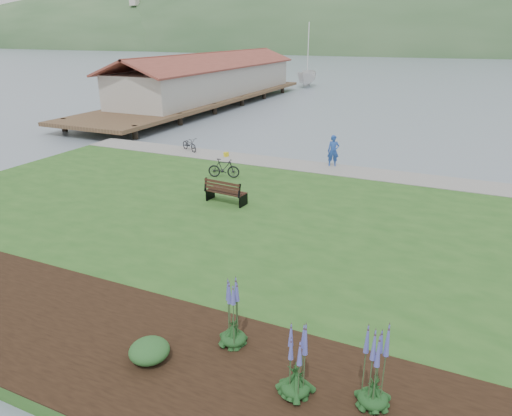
% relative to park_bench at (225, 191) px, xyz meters
% --- Properties ---
extents(ground, '(600.00, 600.00, 0.00)m').
position_rel_park_bench_xyz_m(ground, '(3.55, 0.19, -0.96)').
color(ground, slate).
rests_on(ground, ground).
extents(lawn, '(34.00, 20.00, 0.40)m').
position_rel_park_bench_xyz_m(lawn, '(3.55, -1.81, -0.76)').
color(lawn, '#27541D').
rests_on(lawn, ground).
extents(shoreline_path, '(34.00, 2.20, 0.03)m').
position_rel_park_bench_xyz_m(shoreline_path, '(3.55, 7.09, -0.54)').
color(shoreline_path, gray).
rests_on(shoreline_path, lawn).
extents(garden_bed, '(24.00, 4.40, 0.04)m').
position_rel_park_bench_xyz_m(garden_bed, '(6.55, -9.61, -0.54)').
color(garden_bed, black).
rests_on(garden_bed, lawn).
extents(pier_pavilion, '(8.00, 36.00, 5.40)m').
position_rel_park_bench_xyz_m(pier_pavilion, '(-16.45, 27.72, 1.69)').
color(pier_pavilion, '#4C3826').
rests_on(pier_pavilion, ground).
extents(park_bench, '(1.86, 0.91, 1.12)m').
position_rel_park_bench_xyz_m(park_bench, '(0.00, 0.00, 0.00)').
color(park_bench, black).
rests_on(park_bench, lawn).
extents(person, '(0.88, 0.73, 2.06)m').
position_rel_park_bench_xyz_m(person, '(2.70, 7.69, 0.48)').
color(person, '#22469F').
rests_on(person, lawn).
extents(bicycle_a, '(1.28, 1.71, 0.85)m').
position_rel_park_bench_xyz_m(bicycle_a, '(-6.46, 7.39, -0.13)').
color(bicycle_a, black).
rests_on(bicycle_a, lawn).
extents(bicycle_b, '(0.87, 1.71, 0.99)m').
position_rel_park_bench_xyz_m(bicycle_b, '(-1.85, 3.35, -0.06)').
color(bicycle_b, black).
rests_on(bicycle_b, lawn).
extents(sailboat, '(11.83, 11.99, 27.69)m').
position_rel_park_bench_xyz_m(sailboat, '(-12.30, 48.19, -0.96)').
color(sailboat, silver).
rests_on(sailboat, ground).
extents(pannier, '(0.27, 0.32, 0.29)m').
position_rel_park_bench_xyz_m(pannier, '(-3.67, 7.04, -0.41)').
color(pannier, gold).
rests_on(pannier, lawn).
extents(echium_0, '(0.62, 0.62, 1.85)m').
position_rel_park_bench_xyz_m(echium_0, '(6.66, -9.43, 0.26)').
color(echium_0, '#153A19').
rests_on(echium_0, garden_bed).
extents(echium_1, '(0.62, 0.62, 2.18)m').
position_rel_park_bench_xyz_m(echium_1, '(8.17, -9.07, 0.42)').
color(echium_1, '#153A19').
rests_on(echium_1, garden_bed).
extents(echium_4, '(0.62, 0.62, 2.11)m').
position_rel_park_bench_xyz_m(echium_4, '(4.75, -8.51, 0.39)').
color(echium_4, '#153A19').
rests_on(echium_4, garden_bed).
extents(shrub_0, '(0.93, 0.93, 0.46)m').
position_rel_park_bench_xyz_m(shrub_0, '(3.26, -9.79, -0.28)').
color(shrub_0, '#1E4C21').
rests_on(shrub_0, garden_bed).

